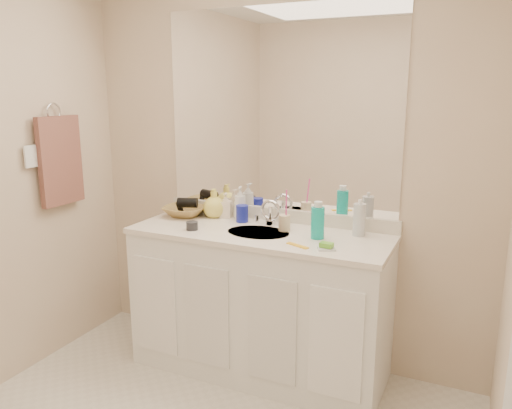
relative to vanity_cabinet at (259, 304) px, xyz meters
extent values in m
cube|color=beige|center=(0.00, 0.28, 0.77)|extent=(2.60, 0.02, 2.40)
cube|color=white|center=(0.00, 0.00, 0.00)|extent=(1.50, 0.55, 0.85)
cube|color=white|center=(0.00, 0.00, 0.44)|extent=(1.52, 0.57, 0.03)
cube|color=silver|center=(0.00, 0.26, 0.50)|extent=(1.52, 0.03, 0.08)
cylinder|color=beige|center=(0.00, -0.02, 0.44)|extent=(0.37, 0.37, 0.02)
cylinder|color=silver|center=(0.00, 0.16, 0.51)|extent=(0.02, 0.02, 0.11)
cube|color=white|center=(0.00, 0.27, 1.14)|extent=(1.48, 0.01, 1.20)
cylinder|color=#161F9A|center=(-0.19, 0.15, 0.51)|extent=(0.09, 0.09, 0.10)
cylinder|color=beige|center=(0.12, 0.07, 0.50)|extent=(0.09, 0.09, 0.09)
cylinder|color=#F741A0|center=(0.13, 0.07, 0.60)|extent=(0.02, 0.04, 0.19)
cylinder|color=#0EAEA4|center=(0.35, 0.01, 0.54)|extent=(0.10, 0.10, 0.17)
cylinder|color=silver|center=(0.54, 0.16, 0.55)|extent=(0.08, 0.08, 0.18)
cube|color=silver|center=(0.45, -0.16, 0.46)|extent=(0.11, 0.10, 0.01)
cube|color=#65BC2D|center=(0.45, -0.16, 0.48)|extent=(0.07, 0.05, 0.02)
cube|color=yellow|center=(0.30, -0.17, 0.46)|extent=(0.14, 0.08, 0.01)
cylinder|color=#242529|center=(-0.37, -0.14, 0.48)|extent=(0.09, 0.09, 0.05)
imported|color=white|center=(-0.23, 0.21, 0.56)|extent=(0.10, 0.10, 0.21)
imported|color=#FEEBCF|center=(-0.33, 0.21, 0.53)|extent=(0.09, 0.09, 0.16)
imported|color=#ECDE5B|center=(-0.40, 0.18, 0.55)|extent=(0.16, 0.16, 0.18)
imported|color=olive|center=(-0.59, 0.12, 0.49)|extent=(0.29, 0.29, 0.07)
cylinder|color=black|center=(-0.57, 0.12, 0.54)|extent=(0.14, 0.10, 0.06)
torus|color=silver|center=(-1.27, -0.25, 1.12)|extent=(0.01, 0.11, 0.11)
cube|color=brown|center=(-1.25, -0.25, 0.82)|extent=(0.04, 0.32, 0.55)
cube|color=white|center=(-1.27, -0.45, 0.88)|extent=(0.01, 0.08, 0.13)
camera|label=1|loc=(1.15, -2.53, 1.26)|focal=35.00mm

